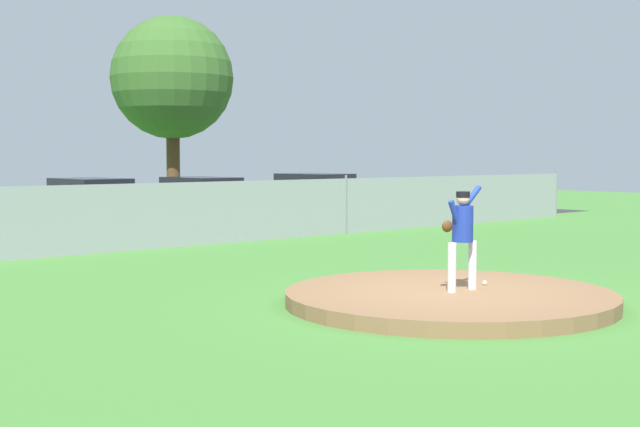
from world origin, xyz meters
TOP-DOWN VIEW (x-y plane):
  - ground_plane at (0.00, 6.00)m, footprint 80.00×80.00m
  - asphalt_strip at (0.00, 14.50)m, footprint 44.00×7.00m
  - pitchers_mound at (0.00, 0.00)m, footprint 5.04×5.04m
  - pitcher_youth at (0.14, -0.12)m, footprint 0.80×0.32m
  - baseball at (0.89, 0.02)m, footprint 0.07×0.07m
  - chainlink_fence at (0.00, 10.00)m, footprint 35.98×0.07m
  - parked_car_silver at (9.65, 14.24)m, footprint 2.03×4.64m
  - parked_car_navy at (1.46, 14.74)m, footprint 1.84×4.26m
  - parked_car_slate at (5.10, 14.46)m, footprint 1.82×4.40m
  - tree_slender_far at (8.22, 21.12)m, footprint 4.81×4.81m

SIDE VIEW (x-z plane):
  - ground_plane at x=0.00m, z-range 0.00..0.00m
  - asphalt_strip at x=0.00m, z-range 0.00..0.01m
  - pitchers_mound at x=0.00m, z-range 0.00..0.22m
  - baseball at x=0.89m, z-range 0.22..0.29m
  - parked_car_slate at x=5.10m, z-range -0.03..1.58m
  - parked_car_navy at x=1.46m, z-range -0.03..1.60m
  - parked_car_silver at x=9.65m, z-range -0.03..1.63m
  - chainlink_fence at x=0.00m, z-range -0.05..1.67m
  - pitcher_youth at x=0.14m, z-range 0.35..1.96m
  - tree_slender_far at x=8.22m, z-range 1.44..9.19m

